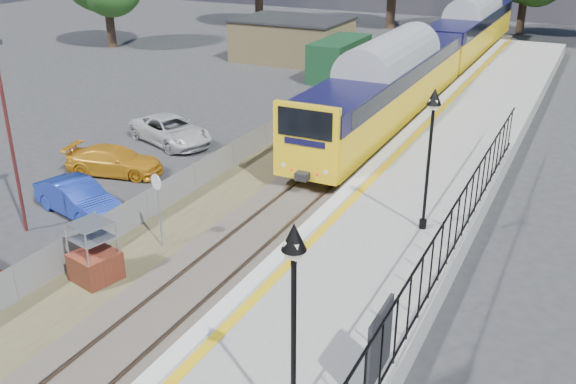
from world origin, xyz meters
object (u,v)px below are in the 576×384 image
Objects in this scene: victorian_lamp_south at (294,286)px; carpark_lamp at (8,127)px; brick_plinth at (94,253)px; car_white at (171,130)px; speed_sign at (158,199)px; car_blue at (78,198)px; victorian_lamp_north at (432,127)px; train at (439,49)px; car_yellow at (114,161)px.

carpark_lamp reaches higher than victorian_lamp_south.
car_white is at bearing 115.77° from brick_plinth.
speed_sign is (-8.00, 6.51, -2.52)m from victorian_lamp_south.
speed_sign reaches higher than car_blue.
victorian_lamp_north reaches higher than car_white.
brick_plinth is (-3.00, -28.90, -1.40)m from train.
car_blue is (-6.84, -25.52, -1.69)m from train.
car_blue is (-12.14, -2.68, -3.65)m from victorian_lamp_north.
car_blue is at bearing -146.97° from car_white.
victorian_lamp_south is 9.95m from brick_plinth.
car_yellow is (-0.78, 5.66, -3.19)m from carpark_lamp.
brick_plinth is 0.74× the size of speed_sign.
train is 26.45m from speed_sign.
speed_sign is at bearing -124.91° from car_white.
victorian_lamp_south is 0.70× the size of carpark_lamp.
car_yellow is (-8.33, -21.74, -1.74)m from train.
brick_plinth reaches higher than car_yellow.
victorian_lamp_south reaches higher than brick_plinth.
car_white is (-8.58, -17.35, -1.68)m from train.
car_yellow is (-13.83, 11.10, -3.70)m from victorian_lamp_south.
car_yellow is (-5.83, 4.59, -1.18)m from speed_sign.
car_white is at bearing 143.61° from speed_sign.
car_blue is (-3.83, 3.38, -0.30)m from brick_plinth.
car_yellow is at bearing 161.33° from speed_sign.
brick_plinth is at bearing 155.14° from victorian_lamp_south.
train reaches higher than speed_sign.
brick_plinth is (-8.50, 3.94, -3.35)m from victorian_lamp_south.
car_white is at bearing -116.32° from train.
carpark_lamp reaches higher than car_blue.
brick_plinth is at bearing -143.88° from victorian_lamp_north.
carpark_lamp is 1.68× the size of car_blue.
car_white is at bearing 132.27° from victorian_lamp_south.
carpark_lamp is at bearing 174.23° from car_yellow.
car_blue is at bearing 69.18° from carpark_lamp.
car_yellow is (-5.33, 7.16, -0.34)m from brick_plinth.
car_white is (-6.08, 8.98, -1.13)m from speed_sign.
car_blue is at bearing 138.60° from brick_plinth.
car_yellow is 0.88× the size of car_white.
train is 8.64× the size of car_white.
car_yellow is at bearing 35.75° from car_blue.
victorian_lamp_south is at bearing -24.86° from brick_plinth.
car_white is (-1.03, 10.05, -3.14)m from carpark_lamp.
car_white reaches higher than car_blue.
car_white is (-1.74, 8.17, 0.01)m from car_blue.
victorian_lamp_north is 13.64m from carpark_lamp.
victorian_lamp_north is 10.81m from brick_plinth.
car_blue is at bearing -105.00° from train.
victorian_lamp_north is 1.74× the size of speed_sign.
brick_plinth is at bearing -95.94° from train.
carpark_lamp reaches higher than car_white.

